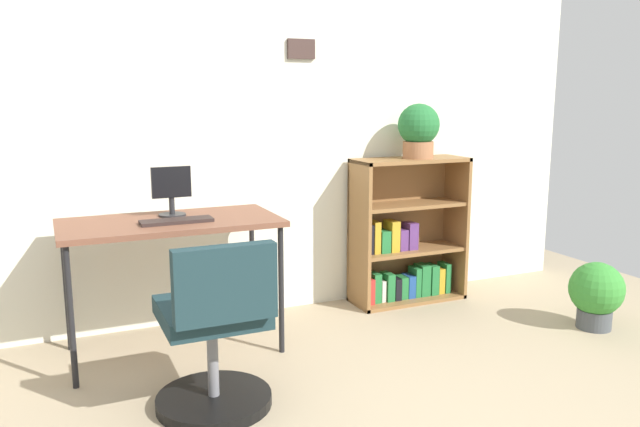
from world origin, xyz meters
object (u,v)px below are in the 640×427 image
monitor (171,191)px  potted_plant_floor (596,293)px  bookshelf_low (404,239)px  potted_plant_on_shelf (419,129)px  office_chair (215,339)px  desk (171,230)px  keyboard (177,221)px

monitor → potted_plant_floor: bearing=-18.4°
monitor → bookshelf_low: size_ratio=0.28×
monitor → potted_plant_on_shelf: 1.66m
bookshelf_low → potted_plant_on_shelf: 0.74m
office_chair → potted_plant_floor: (2.33, 0.07, -0.12)m
potted_plant_on_shelf → desk: bearing=-172.5°
keyboard → office_chair: size_ratio=0.46×
monitor → potted_plant_on_shelf: potted_plant_on_shelf is taller
desk → potted_plant_on_shelf: 1.75m
bookshelf_low → potted_plant_floor: bearing=-51.1°
keyboard → bookshelf_low: (1.59, 0.36, -0.32)m
keyboard → bookshelf_low: 1.66m
desk → bookshelf_low: bearing=9.5°
office_chair → potted_plant_floor: bearing=1.8°
monitor → keyboard: size_ratio=0.74×
monitor → office_chair: monitor is taller
office_chair → bookshelf_low: bearing=33.0°
monitor → keyboard: bearing=-94.6°
desk → office_chair: 0.82m
desk → bookshelf_low: 1.65m
potted_plant_on_shelf → monitor: bearing=-175.9°
monitor → office_chair: bearing=-89.8°
desk → potted_plant_on_shelf: potted_plant_on_shelf is taller
desk → potted_plant_floor: desk is taller
bookshelf_low → potted_plant_floor: bookshelf_low is taller
bookshelf_low → potted_plant_on_shelf: size_ratio=2.73×
desk → bookshelf_low: bookshelf_low is taller
monitor → bookshelf_low: bearing=6.2°
desk → office_chair: bearing=-87.3°
monitor → potted_plant_on_shelf: bearing=4.1°
keyboard → office_chair: bearing=-88.4°
desk → keyboard: 0.11m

